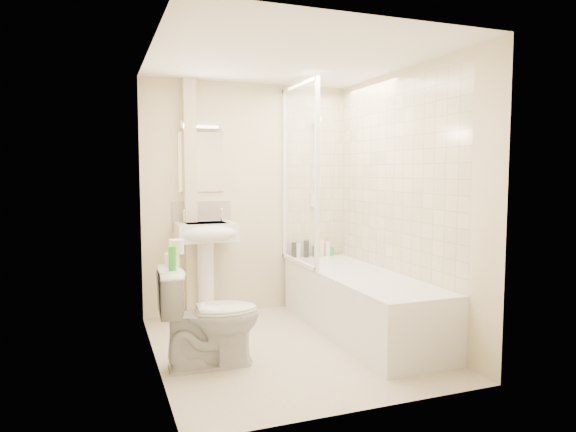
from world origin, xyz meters
name	(u,v)px	position (x,y,z in m)	size (l,w,h in m)	color
floor	(290,347)	(0.00, 0.00, 0.00)	(2.50, 2.50, 0.00)	beige
wall_back	(248,198)	(0.00, 1.25, 1.20)	(2.20, 0.02, 2.40)	beige
wall_left	(154,209)	(-1.10, 0.00, 1.20)	(0.02, 2.50, 2.40)	beige
wall_right	(404,203)	(1.10, 0.00, 1.20)	(0.02, 2.50, 2.40)	beige
ceiling	(290,58)	(0.00, 0.00, 2.40)	(2.20, 2.50, 0.02)	white
tile_back	(314,177)	(0.75, 1.24, 1.42)	(0.70, 0.01, 1.75)	beige
tile_right	(394,178)	(1.09, 0.15, 1.42)	(0.01, 2.10, 1.75)	beige
pipe_boxing	(190,200)	(-0.62, 1.19, 1.20)	(0.12, 0.12, 2.40)	beige
splashback	(202,216)	(-0.50, 1.24, 1.03)	(0.60, 0.01, 0.30)	beige
mirror	(201,162)	(-0.50, 1.24, 1.58)	(0.46, 0.01, 0.60)	white
strip_light	(201,125)	(-0.50, 1.22, 1.95)	(0.42, 0.07, 0.07)	silver
bathtub	(360,301)	(0.75, 0.15, 0.29)	(0.70, 2.10, 0.55)	white
shower_screen	(299,175)	(0.40, 0.80, 1.45)	(0.04, 0.92, 1.80)	white
shower_fixture	(315,166)	(0.75, 1.19, 1.55)	(0.10, 0.16, 0.99)	white
pedestal_sink	(207,243)	(-0.50, 1.01, 0.78)	(0.58, 0.51, 1.11)	white
bottle_black_a	(294,250)	(0.49, 1.16, 0.63)	(0.05, 0.05, 0.17)	black
bottle_white_a	(298,251)	(0.53, 1.16, 0.63)	(0.06, 0.06, 0.15)	white
bottle_black_b	(306,249)	(0.63, 1.16, 0.64)	(0.06, 0.06, 0.18)	black
bottle_blue	(315,251)	(0.73, 1.16, 0.61)	(0.06, 0.06, 0.12)	navy
bottle_cream	(321,248)	(0.81, 1.16, 0.64)	(0.07, 0.07, 0.17)	beige
bottle_white_b	(328,249)	(0.89, 1.16, 0.63)	(0.06, 0.06, 0.15)	white
bottle_green	(330,251)	(0.92, 1.16, 0.60)	(0.07, 0.07, 0.10)	green
toilet	(210,316)	(-0.72, -0.18, 0.39)	(0.78, 0.47, 0.77)	white
toilet_roll_lower	(172,260)	(-0.98, -0.07, 0.82)	(0.11, 0.11, 0.10)	white
toilet_roll_upper	(176,247)	(-0.95, -0.10, 0.92)	(0.11, 0.11, 0.11)	white
green_bottle	(172,258)	(-1.00, -0.26, 0.86)	(0.06, 0.06, 0.18)	green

